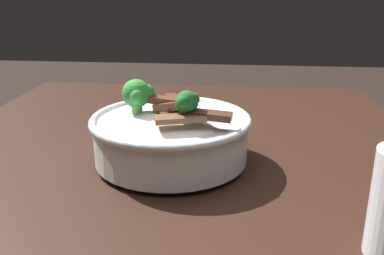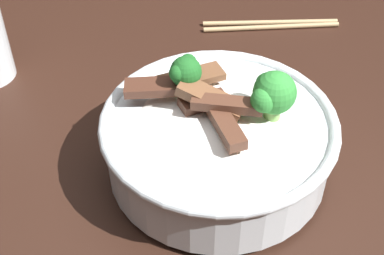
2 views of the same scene
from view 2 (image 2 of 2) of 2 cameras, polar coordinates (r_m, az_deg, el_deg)
name	(u,v)px [view 2 (image 2 of 2)]	position (r m, az deg, el deg)	size (l,w,h in m)	color
dining_table	(203,178)	(0.77, 1.14, -5.15)	(1.21, 0.86, 0.78)	black
rice_bowl	(221,137)	(0.59, 2.94, -0.93)	(0.25, 0.25, 0.13)	silver
chopsticks_pair	(271,25)	(0.86, 7.94, 10.21)	(0.04, 0.20, 0.01)	tan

